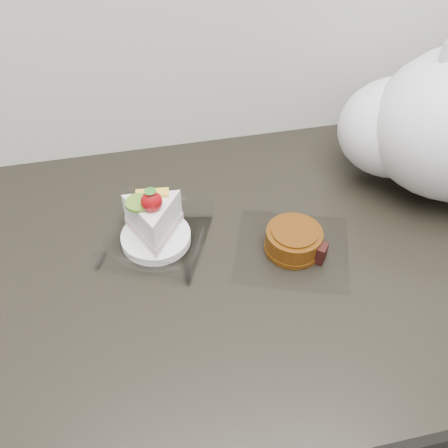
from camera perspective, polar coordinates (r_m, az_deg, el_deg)
The scene contains 3 objects.
counter at distance 1.16m, azimuth 3.44°, elevation -18.17°, with size 2.04×0.64×0.90m.
cake_tray at distance 0.78m, azimuth -7.91°, elevation -0.54°, with size 0.20×0.20×0.12m.
mooncake_wrap at distance 0.78m, azimuth 8.04°, elevation -2.09°, with size 0.22×0.21×0.04m.
Camera 1 is at (-0.18, 1.18, 1.48)m, focal length 40.00 mm.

